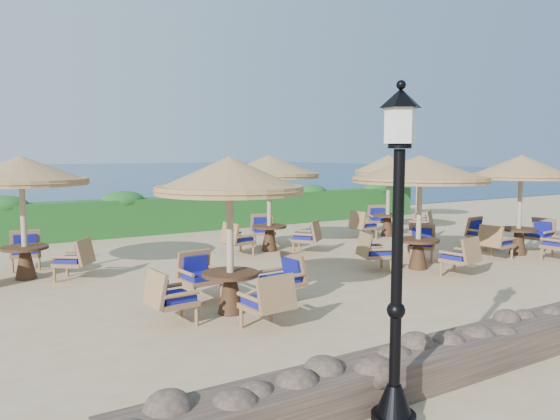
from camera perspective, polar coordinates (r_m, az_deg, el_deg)
The scene contains 11 objects.
ground at distance 13.81m, azimuth 6.84°, elevation -5.38°, with size 120.00×120.00×0.00m, color tan.
sea at distance 81.07m, azimuth -25.71°, elevation 3.49°, with size 160.00×160.00×0.00m, color #0B244A.
hedge at distance 19.80m, azimuth -6.21°, elevation -0.17°, with size 18.00×0.90×1.20m, color #184C1B.
lamp_post at distance 5.38m, azimuth 12.11°, elevation -6.61°, with size 0.44×0.44×3.31m.
extra_parasol at distance 22.66m, azimuth 14.22°, elevation 4.44°, with size 2.30×2.30×2.41m.
cafe_set_0 at distance 9.13m, azimuth -5.27°, elevation -0.16°, with size 2.85×2.85×2.65m.
cafe_set_1 at distance 13.03m, azimuth 14.40°, elevation 2.60°, with size 3.17×3.17×2.65m.
cafe_set_2 at distance 15.79m, azimuth 23.84°, elevation 2.05°, with size 2.86×2.86×2.65m.
cafe_set_3 at distance 12.84m, azimuth -25.36°, elevation 1.82°, with size 2.82×2.82×2.65m.
cafe_set_4 at distance 15.00m, azimuth -1.14°, elevation 2.91°, with size 2.83×2.82×2.65m.
cafe_set_5 at distance 18.07m, azimuth 11.27°, elevation 2.83°, with size 2.54×2.77×2.65m.
Camera 1 is at (-8.45, -10.58, 2.71)m, focal length 35.00 mm.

